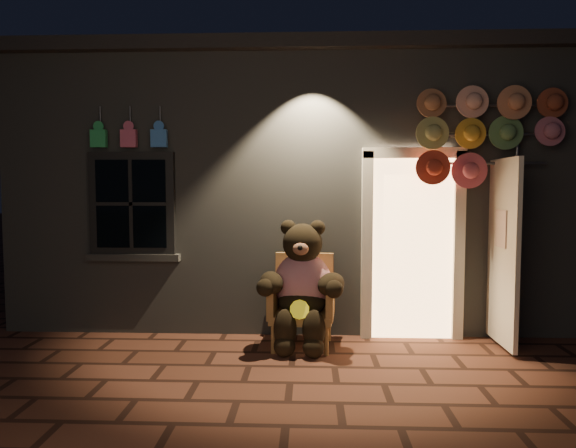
{
  "coord_description": "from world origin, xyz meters",
  "views": [
    {
      "loc": [
        0.17,
        -4.46,
        1.73
      ],
      "look_at": [
        -0.06,
        1.0,
        1.35
      ],
      "focal_mm": 32.0,
      "sensor_mm": 36.0,
      "label": 1
    }
  ],
  "objects": [
    {
      "name": "ground",
      "position": [
        0.0,
        0.0,
        0.0
      ],
      "size": [
        60.0,
        60.0,
        0.0
      ],
      "primitive_type": "plane",
      "color": "brown",
      "rests_on": "ground"
    },
    {
      "name": "shop_building",
      "position": [
        0.0,
        3.99,
        1.74
      ],
      "size": [
        7.3,
        5.95,
        3.51
      ],
      "color": "slate",
      "rests_on": "ground"
    },
    {
      "name": "wicker_armchair",
      "position": [
        0.1,
        1.13,
        0.5
      ],
      "size": [
        0.73,
        0.67,
        1.0
      ],
      "rotation": [
        0.0,
        0.0,
        -0.08
      ],
      "color": "#A2773F",
      "rests_on": "ground"
    },
    {
      "name": "teddy_bear",
      "position": [
        0.09,
        1.0,
        0.69
      ],
      "size": [
        1.01,
        0.81,
        1.39
      ],
      "rotation": [
        0.0,
        0.0,
        -0.08
      ],
      "color": "#B0122C",
      "rests_on": "ground"
    },
    {
      "name": "hat_rack",
      "position": [
        2.07,
        1.28,
        2.36
      ],
      "size": [
        1.63,
        0.22,
        2.88
      ],
      "color": "#59595E",
      "rests_on": "ground"
    }
  ]
}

